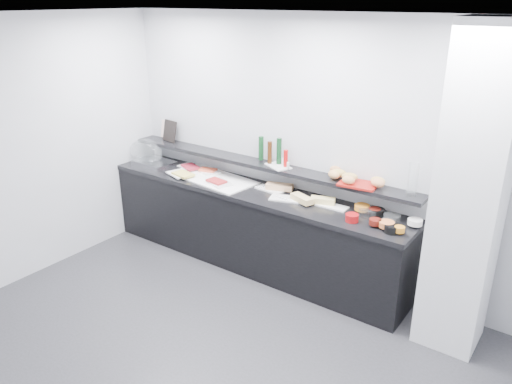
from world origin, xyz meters
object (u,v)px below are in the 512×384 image
Objects in this scene: framed_print at (170,131)px; carafe at (413,180)px; cloche_base at (154,162)px; bread_tray at (358,184)px; sandwich_plate_mid at (289,199)px; condiment_tray at (278,166)px.

carafe is at bearing 7.57° from framed_print.
bread_tray reaches higher than cloche_base.
framed_print is at bearing 171.63° from bread_tray.
bread_tray is (2.63, 0.16, 0.24)m from cloche_base.
sandwich_plate_mid is 0.41m from condiment_tray.
carafe is (3.06, -0.03, 0.02)m from framed_print.
condiment_tray is at bearing -179.23° from carafe.
bread_tray is at bearing -175.39° from carafe.
cloche_base is 1.64× the size of carafe.
framed_print reaches higher than sandwich_plate_mid.
cloche_base is 3.15m from carafe.
condiment_tray is at bearing 9.76° from cloche_base.
carafe reaches higher than bread_tray.
framed_print reaches higher than condiment_tray.
condiment_tray is (1.70, 0.18, 0.24)m from cloche_base.
sandwich_plate_mid is (1.97, -0.01, -0.01)m from cloche_base.
bread_tray is 1.18× the size of carafe.
framed_print is 2.57m from bread_tray.
bread_tray is (0.93, -0.02, 0.00)m from condiment_tray.
bread_tray is at bearing 6.56° from framed_print.
framed_print is 1.64m from condiment_tray.
bread_tray is (0.66, 0.17, 0.25)m from sandwich_plate_mid.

